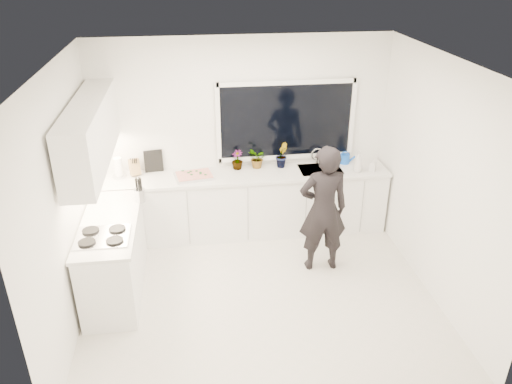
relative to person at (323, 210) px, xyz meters
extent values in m
cube|color=beige|center=(-0.84, -0.47, -0.83)|extent=(4.00, 3.50, 0.02)
cube|color=white|center=(-0.84, 1.29, 0.53)|extent=(4.00, 0.02, 2.70)
cube|color=white|center=(-2.85, -0.47, 0.53)|extent=(0.02, 3.50, 2.70)
cube|color=white|center=(1.17, -0.47, 0.53)|extent=(0.02, 3.50, 2.70)
cube|color=white|center=(-0.84, -0.47, 1.89)|extent=(4.00, 3.50, 0.02)
cube|color=black|center=(-0.24, 1.26, 0.73)|extent=(1.80, 0.02, 1.00)
cube|color=white|center=(-0.84, 0.98, -0.38)|extent=(3.92, 0.58, 0.88)
cube|color=white|center=(-2.51, -0.12, -0.38)|extent=(0.58, 1.60, 0.88)
cube|color=silver|center=(-0.84, 0.97, 0.08)|extent=(3.94, 0.62, 0.04)
cube|color=silver|center=(-2.51, -0.12, 0.08)|extent=(0.62, 1.60, 0.04)
cube|color=white|center=(-2.63, 0.23, 1.03)|extent=(0.34, 2.10, 0.70)
cube|color=silver|center=(0.21, 0.98, 0.05)|extent=(0.58, 0.42, 0.14)
cylinder|color=silver|center=(0.21, 1.18, 0.21)|extent=(0.03, 0.03, 0.22)
cube|color=black|center=(-2.53, -0.47, 0.11)|extent=(0.56, 0.48, 0.03)
imported|color=black|center=(0.00, 0.00, 0.00)|extent=(0.60, 0.39, 1.65)
cube|color=#BBBABF|center=(-1.53, 0.95, 0.11)|extent=(0.55, 0.45, 0.03)
cube|color=red|center=(-1.53, 0.95, 0.13)|extent=(0.50, 0.40, 0.01)
cylinder|color=blue|center=(0.60, 1.14, 0.16)|extent=(0.17, 0.17, 0.13)
cylinder|color=white|center=(-2.52, 1.08, 0.23)|extent=(0.14, 0.14, 0.26)
cube|color=#A1754B|center=(-2.31, 1.12, 0.21)|extent=(0.16, 0.14, 0.22)
cylinder|color=silver|center=(-2.19, 0.33, 0.18)|extent=(0.13, 0.13, 0.16)
cube|color=black|center=(-2.06, 1.22, 0.24)|extent=(0.22, 0.03, 0.28)
cube|color=black|center=(-2.07, 1.22, 0.25)|extent=(0.25, 0.05, 0.30)
imported|color=#26662D|center=(-0.93, 1.14, 0.23)|extent=(0.21, 0.21, 0.27)
imported|color=#26662D|center=(-0.65, 1.14, 0.24)|extent=(0.28, 0.30, 0.29)
imported|color=#26662D|center=(-0.31, 1.14, 0.27)|extent=(0.21, 0.23, 0.34)
imported|color=#D8BF66|center=(0.69, 0.83, 0.24)|extent=(0.11, 0.11, 0.29)
imported|color=#D8BF66|center=(0.90, 0.83, 0.19)|extent=(0.12, 0.11, 0.18)
camera|label=1|loc=(-1.52, -5.17, 2.88)|focal=35.00mm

